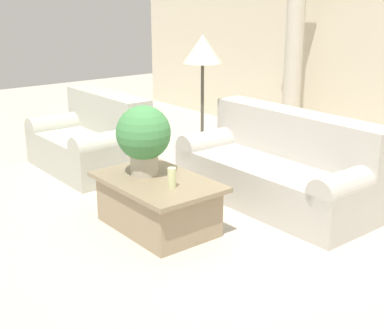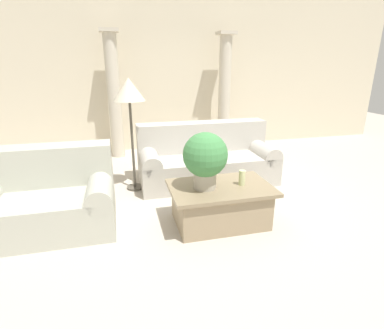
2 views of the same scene
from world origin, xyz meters
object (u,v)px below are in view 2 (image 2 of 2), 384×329
(loveseat, at_px, (47,198))
(floor_lamp, at_px, (129,94))
(coffee_table, at_px, (220,204))
(potted_plant, at_px, (205,157))
(sofa_long, at_px, (206,159))

(loveseat, distance_m, floor_lamp, 1.65)
(loveseat, xyz_separation_m, coffee_table, (1.87, -0.39, -0.12))
(loveseat, height_order, coffee_table, loveseat)
(potted_plant, bearing_deg, coffee_table, 1.48)
(sofa_long, relative_size, coffee_table, 1.80)
(floor_lamp, bearing_deg, loveseat, -139.43)
(sofa_long, bearing_deg, potted_plant, -107.04)
(coffee_table, bearing_deg, potted_plant, -178.52)
(sofa_long, xyz_separation_m, coffee_table, (-0.22, -1.32, -0.11))
(loveseat, xyz_separation_m, floor_lamp, (0.99, 0.85, 1.00))
(coffee_table, bearing_deg, loveseat, 168.32)
(loveseat, distance_m, coffee_table, 1.91)
(sofa_long, distance_m, potted_plant, 1.46)
(sofa_long, height_order, loveseat, same)
(sofa_long, height_order, coffee_table, sofa_long)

